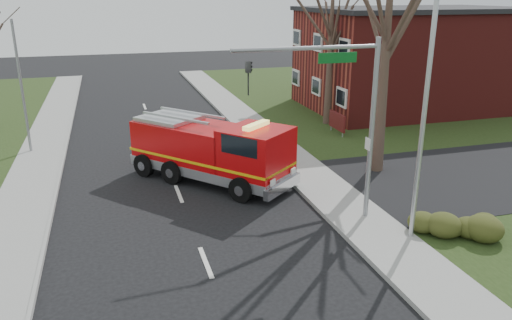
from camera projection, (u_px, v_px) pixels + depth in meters
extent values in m
plane|color=black|center=(206.00, 263.00, 16.02)|extent=(120.00, 120.00, 0.00)
cube|color=gray|center=(378.00, 235.00, 17.67)|extent=(2.40, 80.00, 0.15)
cube|color=maroon|center=(413.00, 61.00, 36.38)|extent=(15.00, 10.00, 7.00)
cube|color=black|center=(418.00, 9.00, 35.23)|extent=(15.40, 10.40, 0.30)
cube|color=silver|center=(316.00, 86.00, 34.82)|extent=(0.12, 1.40, 1.20)
cube|color=#501213|center=(337.00, 121.00, 29.92)|extent=(0.12, 2.00, 1.00)
cylinder|color=gray|center=(343.00, 132.00, 29.34)|extent=(0.08, 0.08, 0.90)
cylinder|color=gray|center=(331.00, 125.00, 30.79)|extent=(0.08, 0.08, 0.90)
ellipsoid|color=#343F16|center=(465.00, 224.00, 17.35)|extent=(2.80, 2.00, 0.90)
cone|color=#3D2C24|center=(386.00, 45.00, 22.12)|extent=(0.64, 0.64, 12.00)
cone|color=#3D2C24|center=(331.00, 43.00, 30.94)|extent=(0.56, 0.56, 10.50)
cylinder|color=gray|center=(371.00, 133.00, 18.05)|extent=(0.18, 0.18, 6.80)
cylinder|color=gray|center=(308.00, 48.00, 16.36)|extent=(5.20, 0.14, 0.14)
cube|color=#0C591E|center=(338.00, 58.00, 16.76)|extent=(1.40, 0.06, 0.35)
imported|color=black|center=(249.00, 61.00, 15.93)|extent=(0.22, 0.18, 1.10)
cylinder|color=#B7BABF|center=(423.00, 124.00, 16.17)|extent=(0.16, 0.16, 8.40)
cylinder|color=gray|center=(22.00, 89.00, 25.77)|extent=(0.14, 0.14, 7.00)
cube|color=#BD080B|center=(190.00, 145.00, 23.18)|extent=(5.21, 5.52, 2.05)
cube|color=#BD080B|center=(256.00, 155.00, 21.19)|extent=(3.58, 3.58, 2.34)
cube|color=#B7BABF|center=(210.00, 166.00, 22.83)|extent=(6.86, 7.48, 0.44)
cube|color=#E5B20C|center=(210.00, 155.00, 22.66)|extent=(6.87, 7.49, 0.12)
cube|color=black|center=(278.00, 143.00, 20.40)|extent=(1.78, 1.52, 0.83)
cube|color=#E5D866|center=(256.00, 125.00, 20.77)|extent=(1.42, 1.27, 0.18)
cylinder|color=black|center=(241.00, 190.00, 20.49)|extent=(0.95, 1.04, 1.07)
cylinder|color=black|center=(274.00, 172.00, 22.50)|extent=(0.95, 1.04, 1.07)
cylinder|color=black|center=(144.00, 165.00, 23.40)|extent=(0.95, 1.04, 1.07)
cylinder|color=black|center=(180.00, 151.00, 25.41)|extent=(0.95, 1.04, 1.07)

